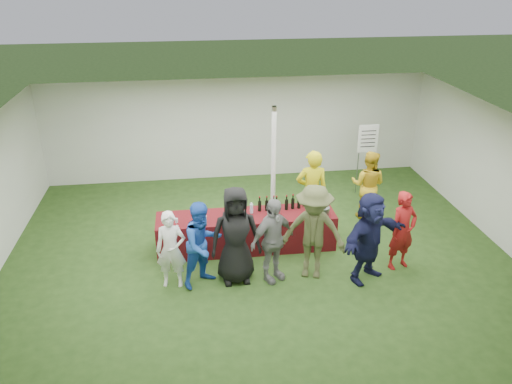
{
  "coord_description": "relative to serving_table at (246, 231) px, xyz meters",
  "views": [
    {
      "loc": [
        -1.23,
        -8.62,
        5.4
      ],
      "look_at": [
        -0.01,
        0.22,
        1.25
      ],
      "focal_mm": 35.0,
      "sensor_mm": 36.0,
      "label": 1
    }
  ],
  "objects": [
    {
      "name": "customer_3",
      "position": [
        0.34,
        -1.18,
        0.45
      ],
      "size": [
        1.03,
        0.84,
        1.64
      ],
      "primitive_type": "imported",
      "rotation": [
        0.0,
        0.0,
        0.54
      ],
      "color": "gray",
      "rests_on": "ground"
    },
    {
      "name": "customer_6",
      "position": [
        2.83,
        -1.1,
        0.41
      ],
      "size": [
        0.66,
        0.53,
        1.57
      ],
      "primitive_type": "imported",
      "rotation": [
        0.0,
        0.0,
        0.29
      ],
      "color": "maroon",
      "rests_on": "ground"
    },
    {
      "name": "customer_4",
      "position": [
        1.09,
        -1.17,
        0.55
      ],
      "size": [
        1.35,
        1.05,
        1.84
      ],
      "primitive_type": "imported",
      "rotation": [
        0.0,
        0.0,
        -0.34
      ],
      "color": "#474B29",
      "rests_on": "ground"
    },
    {
      "name": "wine_list_sign",
      "position": [
        3.28,
        2.27,
        0.94
      ],
      "size": [
        0.5,
        0.03,
        1.8
      ],
      "color": "slate",
      "rests_on": "ground"
    },
    {
      "name": "serving_table",
      "position": [
        0.0,
        0.0,
        0.0
      ],
      "size": [
        3.6,
        0.8,
        0.75
      ],
      "primitive_type": "cube",
      "color": "maroon",
      "rests_on": "ground"
    },
    {
      "name": "dump_bucket",
      "position": [
        1.54,
        -0.22,
        0.46
      ],
      "size": [
        0.24,
        0.24,
        0.18
      ],
      "primitive_type": "cylinder",
      "color": "slate",
      "rests_on": "serving_table"
    },
    {
      "name": "ground",
      "position": [
        0.21,
        -0.22,
        -0.38
      ],
      "size": [
        60.0,
        60.0,
        0.0
      ],
      "primitive_type": "plane",
      "color": "#284719",
      "rests_on": "ground"
    },
    {
      "name": "water_bottle",
      "position": [
        0.12,
        0.08,
        0.48
      ],
      "size": [
        0.07,
        0.07,
        0.23
      ],
      "color": "silver",
      "rests_on": "serving_table"
    },
    {
      "name": "tent",
      "position": [
        0.71,
        0.98,
        0.98
      ],
      "size": [
        10.0,
        10.0,
        10.0
      ],
      "color": "white",
      "rests_on": "ground"
    },
    {
      "name": "customer_0",
      "position": [
        -1.48,
        -1.12,
        0.36
      ],
      "size": [
        0.57,
        0.41,
        1.47
      ],
      "primitive_type": "imported",
      "rotation": [
        0.0,
        0.0,
        -0.1
      ],
      "color": "white",
      "rests_on": "ground"
    },
    {
      "name": "staff_back",
      "position": [
        2.88,
        0.98,
        0.43
      ],
      "size": [
        0.98,
        0.92,
        1.61
      ],
      "primitive_type": "imported",
      "rotation": [
        0.0,
        0.0,
        2.61
      ],
      "color": "gold",
      "rests_on": "ground"
    },
    {
      "name": "wine_bottles",
      "position": [
        0.7,
        0.15,
        0.5
      ],
      "size": [
        0.89,
        0.11,
        0.32
      ],
      "color": "black",
      "rests_on": "serving_table"
    },
    {
      "name": "staff_pourer",
      "position": [
        1.46,
        0.52,
        0.56
      ],
      "size": [
        0.71,
        0.49,
        1.87
      ],
      "primitive_type": "imported",
      "rotation": [
        0.0,
        0.0,
        3.08
      ],
      "color": "#C1BC10",
      "rests_on": "ground"
    },
    {
      "name": "wine_glasses",
      "position": [
        -0.38,
        -0.25,
        0.49
      ],
      "size": [
        2.79,
        0.12,
        0.16
      ],
      "color": "silver",
      "rests_on": "serving_table"
    },
    {
      "name": "bar_towel",
      "position": [
        1.55,
        0.05,
        0.39
      ],
      "size": [
        0.25,
        0.18,
        0.03
      ],
      "primitive_type": "cube",
      "color": "white",
      "rests_on": "serving_table"
    },
    {
      "name": "customer_2",
      "position": [
        -0.32,
        -1.1,
        0.56
      ],
      "size": [
        0.93,
        0.63,
        1.86
      ],
      "primitive_type": "imported",
      "rotation": [
        0.0,
        0.0,
        0.04
      ],
      "color": "black",
      "rests_on": "ground"
    },
    {
      "name": "customer_5",
      "position": [
        2.07,
        -1.39,
        0.49
      ],
      "size": [
        1.63,
        1.3,
        1.74
      ],
      "primitive_type": "imported",
      "rotation": [
        0.0,
        0.0,
        0.57
      ],
      "color": "#16183C",
      "rests_on": "ground"
    },
    {
      "name": "customer_1",
      "position": [
        -0.91,
        -1.13,
        0.44
      ],
      "size": [
        1.0,
        0.95,
        1.63
      ],
      "primitive_type": "imported",
      "rotation": [
        0.0,
        0.0,
        0.58
      ],
      "color": "blue",
      "rests_on": "ground"
    }
  ]
}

